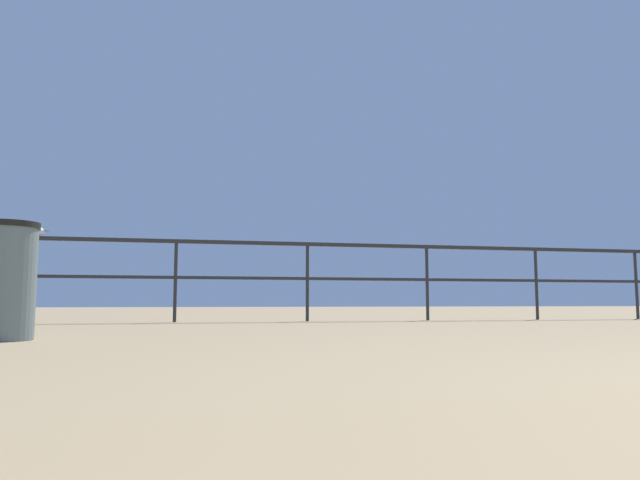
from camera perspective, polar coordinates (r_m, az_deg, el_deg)
The scene contains 3 objects.
pier_railing at distance 8.29m, azimuth 4.63°, elevation -2.31°, with size 22.41×0.05×1.06m.
seagull_on_rail at distance 8.12m, azimuth -25.63°, elevation 0.88°, with size 0.36×0.20×0.17m.
trash_bin at distance 4.57m, azimuth -27.59°, elevation -3.44°, with size 0.39×0.39×0.80m.
Camera 1 is at (-2.53, -0.01, 0.26)m, focal length 33.74 mm.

